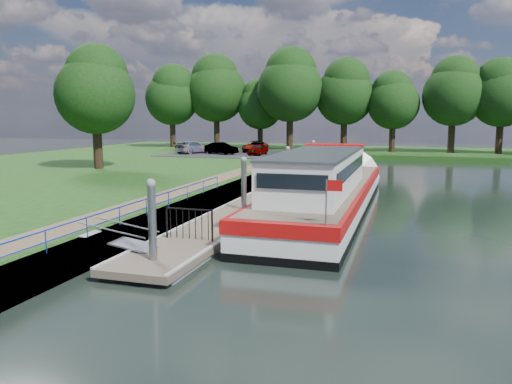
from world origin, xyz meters
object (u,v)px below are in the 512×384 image
(barge, at_px, (328,190))
(car_c, at_px, (193,147))
(pontoon, at_px, (269,199))
(car_b, at_px, (221,148))
(car_a, at_px, (258,149))
(car_d, at_px, (255,146))

(barge, xyz_separation_m, car_c, (-19.09, 25.50, 0.40))
(pontoon, relative_size, barge, 1.42)
(car_b, relative_size, car_c, 0.85)
(barge, bearing_deg, car_b, 121.82)
(pontoon, xyz_separation_m, car_a, (-7.81, 23.68, 1.24))
(car_b, bearing_deg, barge, -130.67)
(car_a, bearing_deg, car_b, -175.26)
(car_a, bearing_deg, car_d, 114.07)
(barge, height_order, car_b, barge)
(car_a, height_order, car_d, car_d)
(car_b, bearing_deg, car_c, 99.96)
(barge, bearing_deg, car_d, 113.89)
(barge, relative_size, car_c, 4.73)
(car_a, xyz_separation_m, car_b, (-4.13, -0.11, 0.04))
(barge, height_order, car_a, barge)
(pontoon, height_order, car_a, car_a)
(car_a, relative_size, car_b, 0.91)
(pontoon, bearing_deg, car_d, 108.66)
(car_b, relative_size, car_d, 0.84)
(pontoon, relative_size, car_b, 7.90)
(car_a, bearing_deg, pontoon, -68.55)
(barge, distance_m, car_b, 29.46)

